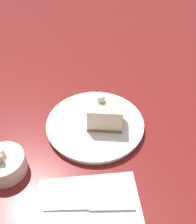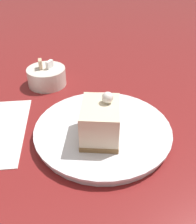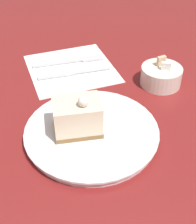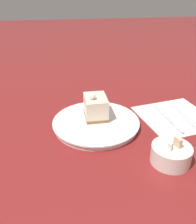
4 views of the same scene
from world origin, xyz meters
name	(u,v)px [view 1 (image 1 of 4)]	position (x,y,z in m)	size (l,w,h in m)	color
ground_plane	(88,133)	(0.00, 0.00, 0.00)	(4.00, 4.00, 0.00)	maroon
plate	(95,124)	(0.02, -0.01, 0.01)	(0.25, 0.25, 0.02)	white
cake_slice	(105,114)	(0.02, -0.04, 0.05)	(0.06, 0.09, 0.08)	olive
napkin	(90,223)	(-0.22, -0.03, 0.00)	(0.24, 0.24, 0.00)	white
knife	(98,207)	(-0.19, -0.04, 0.01)	(0.03, 0.18, 0.00)	silver
sugar_bowl	(4,164)	(-0.13, 0.16, 0.02)	(0.09, 0.09, 0.06)	silver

